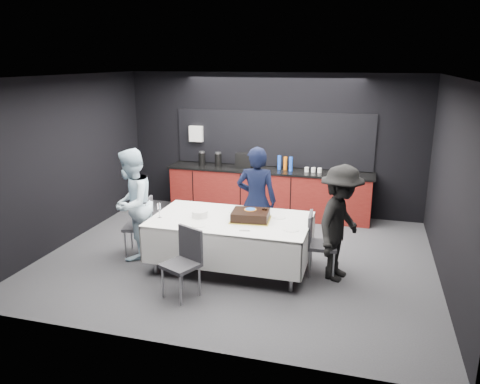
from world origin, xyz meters
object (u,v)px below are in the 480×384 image
Objects in this scene: party_table at (231,227)px; person_right at (340,223)px; chair_right at (317,240)px; chair_near at (185,257)px; person_left at (132,204)px; champagne_flute at (159,207)px; cake_assembly at (251,215)px; plate_stack at (200,214)px; chair_left at (143,222)px; person_center at (256,201)px.

person_right reaches higher than party_table.
chair_near is (-1.60, -1.10, 0.00)m from chair_right.
chair_right is at bearing 88.20° from person_left.
party_table is at bearing 13.11° from champagne_flute.
person_right is (2.61, 0.32, -0.11)m from champagne_flute.
cake_assembly is (0.30, 0.02, 0.21)m from party_table.
champagne_flute is 1.09m from chair_near.
plate_stack is 0.25× the size of chair_near.
chair_left is at bearing 106.70° from person_right.
plate_stack reaches higher than party_table.
party_table is at bearing -4.94° from chair_left.
person_right reaches higher than chair_left.
cake_assembly reaches higher than chair_right.
chair_right is 0.56× the size of person_right.
person_right reaches higher than chair_near.
party_table is 1.53m from chair_left.
chair_left is (-1.52, 0.13, -0.11)m from party_table.
person_center is (-1.04, 0.55, 0.34)m from chair_right.
person_center is (1.74, 0.54, 0.34)m from chair_left.
chair_near is 0.53× the size of person_left.
person_center is 1.95m from person_left.
person_left is at bearing 15.36° from person_center.
cake_assembly is 1.84m from chair_left.
chair_left is at bearing 11.89° from person_center.
cake_assembly is at bearing -3.64° from chair_left.
chair_left is 0.38m from person_left.
person_center is at bearing 47.10° from plate_stack.
chair_left is at bearing 142.48° from champagne_flute.
champagne_flute is at bearing 133.32° from chair_near.
chair_left is at bearing 169.53° from plate_stack.
person_left is (-1.60, -0.02, 0.23)m from party_table.
chair_right is at bearing 6.54° from cake_assembly.
person_center is (0.22, 0.67, 0.23)m from party_table.
person_left is at bearing -177.07° from chair_right.
person_left is at bearing -178.92° from cake_assembly.
person_right is (3.18, 0.10, -0.04)m from person_left.
champagne_flute is 0.24× the size of chair_near.
party_table is 1.33× the size of person_center.
chair_right is at bearing 34.60° from chair_near.
chair_right is at bearing 6.30° from plate_stack.
cake_assembly reaches higher than chair_left.
person_center is at bearing 96.40° from cake_assembly.
cake_assembly is 1.28m from person_right.
chair_left is at bearing 176.36° from cake_assembly.
party_table is 0.36m from cake_assembly.
person_left is (-1.90, -0.04, 0.02)m from cake_assembly.
chair_near is (-0.63, -0.99, -0.32)m from cake_assembly.
chair_left is 1.00× the size of chair_right.
person_center is at bearing 106.03° from person_left.
person_left is at bearing 109.45° from person_right.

